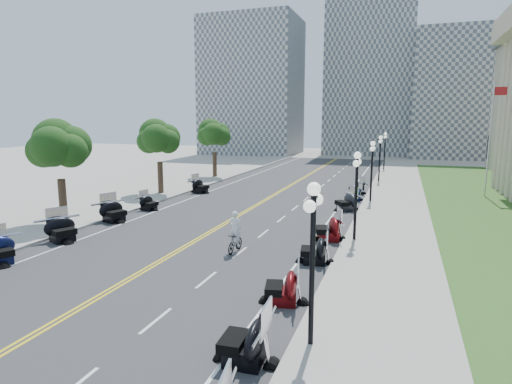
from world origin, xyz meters
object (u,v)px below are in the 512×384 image
(flagpole, at_px, (489,141))
(bicycle, at_px, (235,243))
(motorcycle_n_3, at_px, (245,338))
(cyclist_rider, at_px, (235,216))

(flagpole, relative_size, bicycle, 5.94)
(flagpole, xyz_separation_m, bicycle, (-15.07, -21.96, -4.49))
(motorcycle_n_3, xyz_separation_m, cyclist_rider, (-4.06, 9.43, 1.19))
(bicycle, bearing_deg, motorcycle_n_3, -63.65)
(flagpole, distance_m, motorcycle_n_3, 33.53)
(motorcycle_n_3, bearing_deg, cyclist_rider, -159.58)
(flagpole, xyz_separation_m, motorcycle_n_3, (-11.00, -31.38, -4.25))
(flagpole, height_order, cyclist_rider, flagpole)
(flagpole, height_order, bicycle, flagpole)
(bicycle, bearing_deg, cyclist_rider, 0.00)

